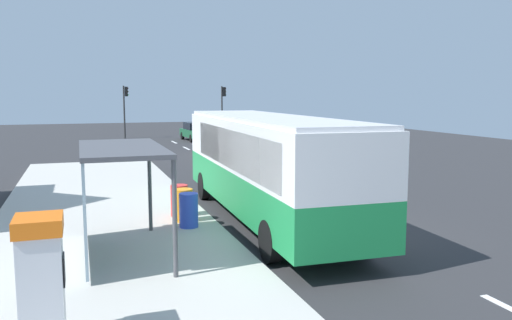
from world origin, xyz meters
name	(u,v)px	position (x,y,z in m)	size (l,w,h in m)	color
ground_plane	(219,167)	(0.00, 14.00, -0.02)	(56.00, 92.00, 0.04)	#2D2D30
sidewalk_platform	(106,231)	(-6.40, 2.00, 0.09)	(6.20, 30.00, 0.18)	beige
lane_stripe_seg_1	(374,241)	(0.25, -1.00, 0.01)	(0.16, 2.20, 0.01)	silver
lane_stripe_seg_2	(298,204)	(0.25, 4.00, 0.01)	(0.16, 2.20, 0.01)	silver
lane_stripe_seg_3	(253,181)	(0.25, 9.00, 0.01)	(0.16, 2.20, 0.01)	silver
lane_stripe_seg_4	(223,167)	(0.25, 14.00, 0.01)	(0.16, 2.20, 0.01)	silver
lane_stripe_seg_5	(202,156)	(0.25, 19.00, 0.01)	(0.16, 2.20, 0.01)	silver
lane_stripe_seg_6	(186,148)	(0.25, 24.00, 0.01)	(0.16, 2.20, 0.01)	silver
lane_stripe_seg_7	(174,142)	(0.25, 29.00, 0.01)	(0.16, 2.20, 0.01)	silver
bus	(266,162)	(-1.71, 1.97, 1.84)	(2.83, 11.08, 3.21)	#1E8C47
white_van	(233,134)	(2.20, 18.68, 1.34)	(2.05, 5.21, 2.30)	white
sedan_near	(196,131)	(2.30, 30.05, 0.79)	(2.03, 4.49, 1.52)	#195933
ticket_machine	(41,281)	(-7.59, -4.68, 1.17)	(0.66, 0.76, 1.94)	silver
recycling_bin_blue	(189,210)	(-4.20, 1.38, 0.66)	(0.52, 0.52, 0.95)	blue
recycling_bin_orange	(184,205)	(-4.20, 2.08, 0.66)	(0.52, 0.52, 0.95)	orange
recycling_bin_red	(179,200)	(-4.20, 2.78, 0.66)	(0.52, 0.52, 0.95)	red
traffic_light_near_side	(223,103)	(5.50, 33.15, 3.07)	(0.49, 0.28, 4.59)	#2D2D2D
traffic_light_far_side	(125,103)	(-3.10, 33.95, 3.08)	(0.49, 0.28, 4.59)	#2D2D2D
bus_shelter	(108,173)	(-6.41, -0.54, 2.10)	(1.80, 4.00, 2.50)	#4C4C51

